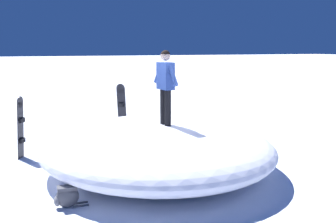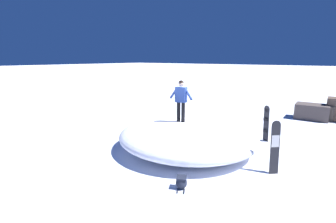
{
  "view_description": "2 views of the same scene",
  "coord_description": "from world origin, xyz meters",
  "views": [
    {
      "loc": [
        -2.86,
        -7.17,
        2.77
      ],
      "look_at": [
        0.48,
        0.95,
        1.25
      ],
      "focal_mm": 39.5,
      "sensor_mm": 36.0,
      "label": 1
    },
    {
      "loc": [
        7.56,
        5.26,
        3.55
      ],
      "look_at": [
        0.52,
        -0.15,
        1.54
      ],
      "focal_mm": 25.5,
      "sensor_mm": 36.0,
      "label": 2
    }
  ],
  "objects": [
    {
      "name": "backpack_near",
      "position": [
        -2.17,
        -0.84,
        0.2
      ],
      "size": [
        0.6,
        0.26,
        0.39
      ],
      "color": "#4C4C51",
      "rests_on": "ground"
    },
    {
      "name": "snow_mound",
      "position": [
        -0.01,
        0.42,
        0.55
      ],
      "size": [
        6.38,
        6.6,
        1.11
      ],
      "primitive_type": "ellipsoid",
      "rotation": [
        0.0,
        0.0,
        0.28
      ],
      "color": "white",
      "rests_on": "ground"
    },
    {
      "name": "snowboard_secondary_upright",
      "position": [
        0.07,
        3.66,
        0.88
      ],
      "size": [
        0.3,
        0.3,
        1.7
      ],
      "color": "black",
      "rests_on": "ground"
    },
    {
      "name": "ground",
      "position": [
        0.0,
        0.0,
        0.0
      ],
      "size": [
        240.0,
        240.0,
        0.0
      ],
      "primitive_type": "plane",
      "color": "white"
    },
    {
      "name": "snowboard_primary_upright",
      "position": [
        -2.83,
        2.59,
        0.82
      ],
      "size": [
        0.24,
        0.3,
        1.58
      ],
      "color": "black",
      "rests_on": "ground"
    },
    {
      "name": "rock_outcrop",
      "position": [
        -8.73,
        4.45,
        0.55
      ],
      "size": [
        1.75,
        3.24,
        1.31
      ],
      "color": "#4E4340",
      "rests_on": "ground"
    },
    {
      "name": "backpack_far",
      "position": [
        2.56,
        1.9,
        0.18
      ],
      "size": [
        0.53,
        0.45,
        0.35
      ],
      "color": "#1E2333",
      "rests_on": "ground"
    },
    {
      "name": "snowboarder_standing",
      "position": [
        0.1,
        0.16,
        2.06
      ],
      "size": [
        0.27,
        0.98,
        1.61
      ],
      "color": "black",
      "rests_on": "snow_mound"
    }
  ]
}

